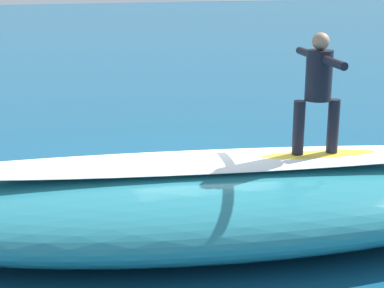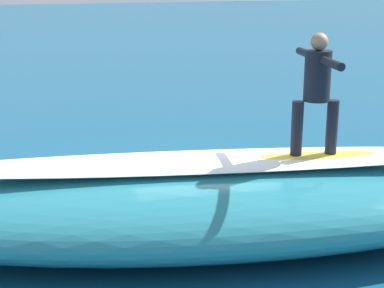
{
  "view_description": "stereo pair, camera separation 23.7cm",
  "coord_description": "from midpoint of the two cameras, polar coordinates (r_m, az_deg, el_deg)",
  "views": [
    {
      "loc": [
        3.17,
        9.29,
        3.71
      ],
      "look_at": [
        0.19,
        0.43,
        1.04
      ],
      "focal_mm": 57.94,
      "sensor_mm": 36.0,
      "label": 1
    },
    {
      "loc": [
        2.95,
        9.36,
        3.71
      ],
      "look_at": [
        0.19,
        0.43,
        1.04
      ],
      "focal_mm": 57.94,
      "sensor_mm": 36.0,
      "label": 2
    }
  ],
  "objects": [
    {
      "name": "foam_patch_near",
      "position": [
        10.04,
        6.33,
        -5.51
      ],
      "size": [
        1.02,
        1.11,
        0.12
      ],
      "primitive_type": "ellipsoid",
      "rotation": [
        0.0,
        0.0,
        1.32
      ],
      "color": "white",
      "rests_on": "ground_plane"
    },
    {
      "name": "surfboard_riding",
      "position": [
        8.81,
        11.83,
        -1.2
      ],
      "size": [
        2.18,
        0.75,
        0.09
      ],
      "primitive_type": "ellipsoid",
      "rotation": [
        0.0,
        0.0,
        -0.14
      ],
      "color": "yellow",
      "rests_on": "wave_crest"
    },
    {
      "name": "ground_plane",
      "position": [
        10.49,
        0.94,
        -4.8
      ],
      "size": [
        120.0,
        120.0,
        0.0
      ],
      "primitive_type": "plane",
      "color": "#145175"
    },
    {
      "name": "foam_patch_mid",
      "position": [
        12.36,
        8.21,
        -1.3
      ],
      "size": [
        0.45,
        0.57,
        0.17
      ],
      "primitive_type": "ellipsoid",
      "rotation": [
        0.0,
        0.0,
        1.27
      ],
      "color": "white",
      "rests_on": "ground_plane"
    },
    {
      "name": "foam_patch_far",
      "position": [
        9.37,
        10.4,
        -7.29
      ],
      "size": [
        0.58,
        0.59,
        0.13
      ],
      "primitive_type": "ellipsoid",
      "rotation": [
        0.0,
        0.0,
        2.3
      ],
      "color": "white",
      "rests_on": "ground_plane"
    },
    {
      "name": "surfer_paddling",
      "position": [
        11.26,
        -8.31,
        -2.46
      ],
      "size": [
        0.52,
        1.63,
        0.29
      ],
      "rotation": [
        0.0,
        0.0,
        1.74
      ],
      "color": "black",
      "rests_on": "surfboard_paddling"
    },
    {
      "name": "wave_foam_lip",
      "position": [
        8.46,
        1.79,
        -1.64
      ],
      "size": [
        8.17,
        2.52,
        0.08
      ],
      "primitive_type": "ellipsoid",
      "rotation": [
        0.0,
        0.0,
        -0.18
      ],
      "color": "white",
      "rests_on": "wave_crest"
    },
    {
      "name": "wave_crest",
      "position": [
        8.66,
        1.75,
        -5.43
      ],
      "size": [
        9.93,
        4.74,
        1.12
      ],
      "primitive_type": "ellipsoid",
      "rotation": [
        0.0,
        0.0,
        -0.18
      ],
      "color": "teal",
      "rests_on": "ground_plane"
    },
    {
      "name": "surfer_riding",
      "position": [
        8.58,
        12.21,
        5.33
      ],
      "size": [
        0.66,
        1.58,
        1.67
      ],
      "rotation": [
        0.0,
        0.0,
        -0.14
      ],
      "color": "black",
      "rests_on": "surfboard_riding"
    },
    {
      "name": "surfboard_paddling",
      "position": [
        11.2,
        -8.07,
        -3.42
      ],
      "size": [
        0.95,
        2.39,
        0.07
      ],
      "primitive_type": "ellipsoid",
      "rotation": [
        0.0,
        0.0,
        1.74
      ],
      "color": "#33B2D1",
      "rests_on": "ground_plane"
    }
  ]
}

